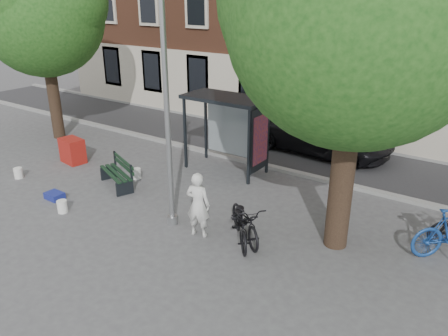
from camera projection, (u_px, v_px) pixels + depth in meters
ground at (173, 224)px, 11.79m from camera, size 90.00×90.00×0.00m
road at (290, 151)px, 17.13m from camera, size 40.00×4.00×0.01m
curb_near at (264, 165)px, 15.59m from camera, size 40.00×0.25×0.12m
curb_far at (311, 137)px, 18.64m from camera, size 40.00×0.25×0.12m
lamppost at (168, 124)px, 10.75m from camera, size 0.28×0.35×6.11m
tree_right at (360, 3)px, 8.64m from camera, size 5.76×5.60×8.20m
tree_left at (38, 9)px, 16.78m from camera, size 5.18×4.86×7.40m
bus_shelter at (237, 118)px, 14.53m from camera, size 2.85×1.45×2.62m
painter at (198, 205)px, 10.93m from camera, size 0.71×0.55×1.73m
bench at (118, 174)px, 13.93m from camera, size 1.80×1.16×0.89m
bike_a at (245, 220)px, 10.93m from camera, size 1.91×1.72×1.01m
bike_c at (241, 225)px, 10.77m from camera, size 1.68×1.81×0.96m
car_dark at (323, 134)px, 16.82m from camera, size 5.48×2.84×1.47m
red_stand at (72, 151)px, 15.89m from camera, size 0.98×0.73×0.90m
blue_crate at (55, 196)px, 13.17m from camera, size 0.56×0.41×0.20m
bucket_a at (62, 206)px, 12.34m from camera, size 0.32×0.32×0.36m
bucket_b at (137, 174)px, 14.57m from camera, size 0.37×0.37×0.36m
bucket_c at (18, 173)px, 14.62m from camera, size 0.31×0.31×0.36m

